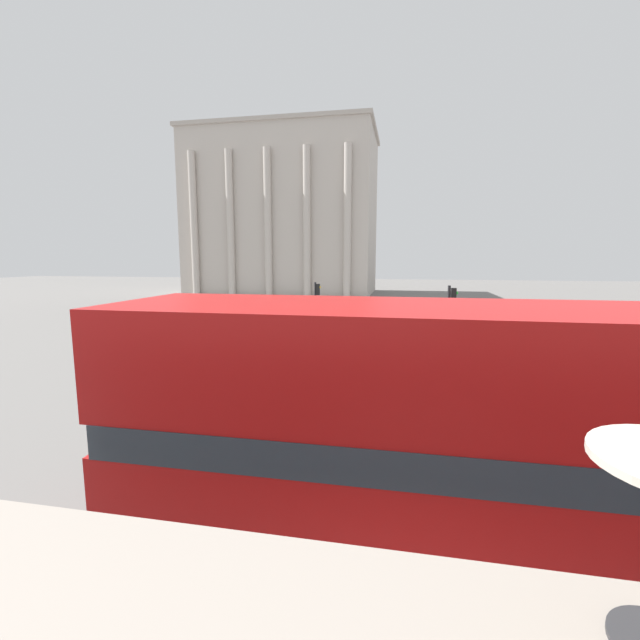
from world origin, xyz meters
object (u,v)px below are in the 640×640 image
(pedestrian_yellow, at_px, (431,339))
(pedestrian_red, at_px, (557,373))
(plaza_building_left, at_px, (285,215))
(traffic_light_far, at_px, (317,301))
(car_white, at_px, (386,364))
(car_navy, at_px, (463,339))
(double_decker_bus, at_px, (509,452))
(traffic_light_mid, at_px, (450,317))

(pedestrian_yellow, height_order, pedestrian_red, pedestrian_yellow)
(plaza_building_left, distance_m, traffic_light_far, 35.89)
(car_white, bearing_deg, traffic_light_far, -151.05)
(plaza_building_left, bearing_deg, pedestrian_red, -63.41)
(traffic_light_far, xyz_separation_m, car_navy, (8.44, -3.23, -1.53))
(double_decker_bus, bearing_deg, pedestrian_red, 61.89)
(double_decker_bus, bearing_deg, plaza_building_left, 101.84)
(pedestrian_red, bearing_deg, double_decker_bus, 127.86)
(pedestrian_red, bearing_deg, traffic_light_mid, 19.22)
(traffic_light_far, height_order, car_navy, traffic_light_far)
(double_decker_bus, height_order, traffic_light_mid, double_decker_bus)
(traffic_light_mid, height_order, pedestrian_yellow, traffic_light_mid)
(traffic_light_mid, bearing_deg, plaza_building_left, 114.39)
(car_navy, bearing_deg, car_white, 179.90)
(double_decker_bus, height_order, traffic_light_far, double_decker_bus)
(car_navy, bearing_deg, plaza_building_left, 59.96)
(double_decker_bus, relative_size, car_white, 2.54)
(traffic_light_mid, relative_size, car_navy, 0.90)
(traffic_light_far, bearing_deg, double_decker_bus, -71.75)
(traffic_light_mid, height_order, car_white, traffic_light_mid)
(traffic_light_mid, bearing_deg, traffic_light_far, 132.50)
(car_navy, bearing_deg, pedestrian_red, -132.78)
(traffic_light_far, xyz_separation_m, pedestrian_yellow, (6.71, -5.23, -1.19))
(double_decker_bus, relative_size, traffic_light_far, 3.14)
(double_decker_bus, relative_size, plaza_building_left, 0.42)
(pedestrian_yellow, bearing_deg, double_decker_bus, -80.62)
(double_decker_bus, distance_m, car_navy, 17.38)
(plaza_building_left, xyz_separation_m, traffic_light_mid, (18.53, -40.86, -8.43))
(car_navy, height_order, car_white, same)
(pedestrian_red, bearing_deg, car_white, 45.65)
(traffic_light_mid, bearing_deg, double_decker_bus, -92.30)
(car_white, relative_size, pedestrian_yellow, 2.33)
(car_navy, height_order, pedestrian_yellow, pedestrian_yellow)
(plaza_building_left, relative_size, car_white, 6.00)
(traffic_light_mid, distance_m, pedestrian_red, 4.55)
(car_white, height_order, pedestrian_red, pedestrian_red)
(pedestrian_red, bearing_deg, traffic_light_far, 13.82)
(traffic_light_mid, height_order, traffic_light_far, traffic_light_mid)
(traffic_light_mid, distance_m, car_navy, 5.14)
(double_decker_bus, height_order, pedestrian_red, double_decker_bus)
(traffic_light_mid, xyz_separation_m, pedestrian_red, (3.31, -2.77, -1.46))
(plaza_building_left, relative_size, pedestrian_red, 14.45)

